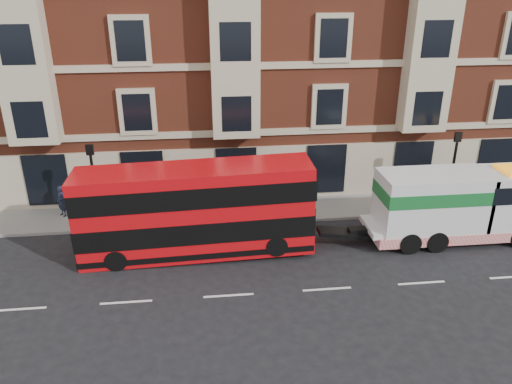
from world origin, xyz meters
TOP-DOWN VIEW (x-y plane):
  - ground at (0.00, 0.00)m, footprint 120.00×120.00m
  - sidewalk at (0.00, 7.50)m, footprint 90.00×3.00m
  - victorian_terrace at (0.50, 15.00)m, footprint 45.00×12.00m
  - lamp_post_west at (-6.00, 6.20)m, footprint 0.35×0.15m
  - lamp_post_east at (12.00, 6.20)m, footprint 0.35×0.15m
  - double_decker_bus at (-1.19, 3.47)m, footprint 10.31×2.37m
  - tow_truck at (10.86, 3.47)m, footprint 8.25×2.44m
  - pedestrian at (-8.17, 7.85)m, footprint 0.71×0.70m

SIDE VIEW (x-z plane):
  - ground at x=0.00m, z-range 0.00..0.00m
  - sidewalk at x=0.00m, z-range 0.00..0.15m
  - pedestrian at x=-8.17m, z-range 0.15..1.81m
  - tow_truck at x=10.86m, z-range 0.10..3.54m
  - double_decker_bus at x=-1.19m, z-range 0.12..4.30m
  - lamp_post_west at x=-6.00m, z-range 0.50..4.85m
  - lamp_post_east at x=12.00m, z-range 0.50..4.85m
  - victorian_terrace at x=0.50m, z-range -0.13..20.27m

